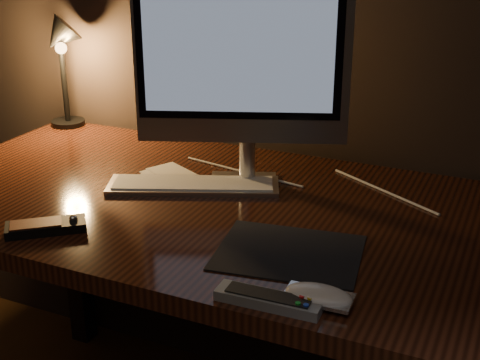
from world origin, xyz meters
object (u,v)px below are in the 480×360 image
at_px(tv_remote, 268,299).
at_px(desk_lamp, 61,52).
at_px(desk, 261,248).
at_px(monitor, 242,60).
at_px(mouse, 318,298).
at_px(media_remote, 46,226).
at_px(keyboard, 193,185).

height_order(tv_remote, desk_lamp, desk_lamp).
distance_m(desk, desk_lamp, 0.83).
bearing_deg(monitor, mouse, -73.26).
bearing_deg(media_remote, tv_remote, -46.98).
height_order(keyboard, tv_remote, tv_remote).
xyz_separation_m(desk, media_remote, (-0.32, -0.34, 0.14)).
height_order(mouse, tv_remote, tv_remote).
height_order(keyboard, mouse, mouse).
xyz_separation_m(mouse, media_remote, (-0.58, 0.03, -0.00)).
xyz_separation_m(monitor, media_remote, (-0.25, -0.38, -0.28)).
bearing_deg(tv_remote, keyboard, 129.53).
bearing_deg(tv_remote, desk_lamp, 142.36).
height_order(desk, tv_remote, tv_remote).
bearing_deg(desk, tv_remote, -65.85).
distance_m(keyboard, tv_remote, 0.52).
height_order(desk, desk_lamp, desk_lamp).
bearing_deg(monitor, media_remote, -145.12).
bearing_deg(desk, mouse, -55.43).
bearing_deg(monitor, keyboard, -169.66).
relative_size(media_remote, tv_remote, 0.88).
xyz_separation_m(keyboard, tv_remote, (0.35, -0.39, 0.00)).
distance_m(keyboard, media_remote, 0.36).
height_order(monitor, mouse, monitor).
bearing_deg(desk_lamp, keyboard, -5.55).
height_order(monitor, tv_remote, monitor).
xyz_separation_m(keyboard, media_remote, (-0.16, -0.32, 0.00)).
relative_size(desk, monitor, 3.23).
bearing_deg(tv_remote, media_remote, 170.34).
height_order(media_remote, desk_lamp, desk_lamp).
height_order(desk, mouse, mouse).
relative_size(monitor, desk_lamp, 1.49).
bearing_deg(media_remote, mouse, -42.39).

